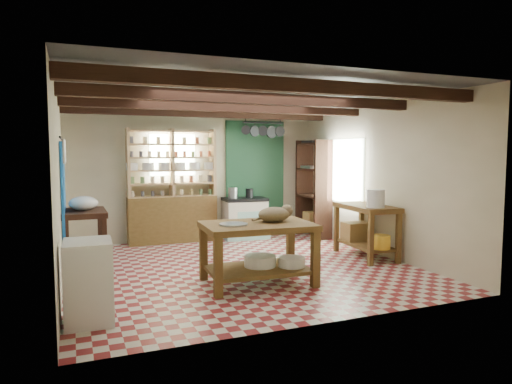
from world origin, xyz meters
name	(u,v)px	position (x,y,z in m)	size (l,w,h in m)	color
floor	(240,267)	(0.00, 0.00, -0.01)	(5.00, 5.00, 0.02)	maroon
ceiling	(239,95)	(0.00, 0.00, 2.60)	(5.00, 5.00, 0.02)	#4B4C51
wall_back	(197,175)	(0.00, 2.50, 1.30)	(5.00, 0.04, 2.60)	beige
wall_front	(325,198)	(0.00, -2.50, 1.30)	(5.00, 0.04, 2.60)	beige
wall_left	(59,187)	(-2.50, 0.00, 1.30)	(0.04, 5.00, 2.60)	beige
wall_right	(377,179)	(2.50, 0.00, 1.30)	(0.04, 5.00, 2.60)	beige
ceiling_beams	(239,103)	(0.00, 0.00, 2.48)	(5.00, 3.80, 0.15)	#311A11
blue_wall_patch	(64,196)	(-2.47, 0.90, 1.10)	(0.04, 1.40, 1.60)	blue
green_wall_patch	(255,176)	(1.25, 2.47, 1.25)	(1.30, 0.04, 2.30)	#1C462B
window_back	(172,155)	(-0.50, 2.48, 1.70)	(0.90, 0.02, 0.80)	silver
window_right	(344,171)	(2.48, 1.00, 1.40)	(0.02, 1.30, 1.20)	silver
utensil_rail	(61,150)	(-2.44, -1.20, 1.78)	(0.06, 0.90, 0.28)	black
pot_rack	(263,131)	(1.25, 2.05, 2.18)	(0.86, 0.12, 0.36)	black
shelving_unit	(172,186)	(-0.55, 2.31, 1.10)	(1.70, 0.34, 2.20)	tan
tall_rack	(314,189)	(2.28, 1.80, 1.00)	(0.40, 0.86, 2.00)	#311A11
work_table	(258,253)	(-0.08, -0.92, 0.41)	(1.44, 0.96, 0.81)	brown
stove	(245,218)	(0.89, 2.15, 0.42)	(0.85, 0.57, 0.83)	silver
prep_table	(85,241)	(-2.20, 0.66, 0.45)	(0.61, 0.89, 0.90)	#311A11
white_cabinet	(89,281)	(-2.22, -1.54, 0.42)	(0.47, 0.57, 0.85)	white
right_counter	(366,231)	(2.18, -0.16, 0.44)	(0.61, 1.23, 0.88)	brown
cat	(274,214)	(0.17, -0.88, 0.91)	(0.44, 0.34, 0.20)	olive
steel_tray	(233,224)	(-0.43, -0.95, 0.83)	(0.37, 0.37, 0.02)	#A09FA7
basin_large	(260,261)	(-0.03, -0.87, 0.29)	(0.43, 0.43, 0.15)	white
basin_small	(292,262)	(0.37, -1.04, 0.28)	(0.36, 0.36, 0.13)	white
kettle_left	(233,193)	(0.64, 2.16, 0.94)	(0.18, 0.18, 0.21)	#A09FA7
kettle_right	(249,193)	(0.99, 2.14, 0.92)	(0.15, 0.15, 0.19)	black
enamel_bowl	(83,203)	(-2.20, 0.66, 1.01)	(0.41, 0.41, 0.21)	white
white_bucket	(376,199)	(2.11, -0.51, 1.02)	(0.29, 0.29, 0.29)	white
wicker_basket	(356,231)	(2.20, 0.14, 0.39)	(0.44, 0.35, 0.31)	olive
yellow_tub	(381,242)	(2.15, -0.61, 0.34)	(0.30, 0.30, 0.22)	gold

